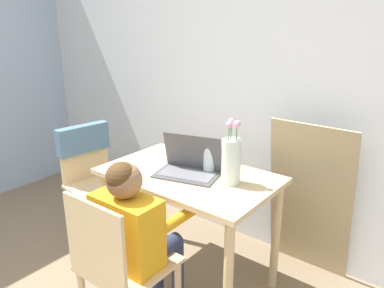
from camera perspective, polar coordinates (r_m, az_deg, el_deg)
The scene contains 9 objects.
wall_back at distance 2.64m, azimuth 8.91°, elevation 10.74°, with size 6.40×0.05×2.50m.
dining_table at distance 2.25m, azimuth -0.54°, elevation -7.12°, with size 1.02×0.63×0.73m.
chair_occupied at distance 1.93m, azimuth -10.99°, elevation -18.15°, with size 0.41×0.41×0.86m.
chair_spare at distance 2.84m, azimuth -15.25°, elevation -2.97°, with size 0.48×0.45×0.87m.
person_seated at distance 1.90m, azimuth -8.63°, elevation -12.49°, with size 0.35×0.43×0.99m.
laptop at distance 2.19m, azimuth -0.44°, elevation -3.21°, with size 0.41×0.31×0.23m.
flower_vase at distance 2.04m, azimuth 6.01°, elevation -2.42°, with size 0.11×0.11×0.36m.
water_bottle at distance 2.20m, azimuth 2.62°, elevation -2.10°, with size 0.07×0.07×0.19m.
cardboard_panel at distance 2.52m, azimuth 17.46°, elevation -8.03°, with size 0.53×0.16×1.02m.
Camera 1 is at (1.28, -0.06, 1.59)m, focal length 35.00 mm.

